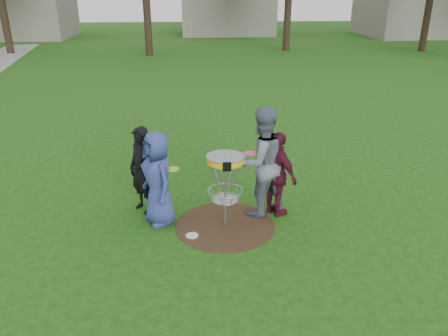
{
  "coord_description": "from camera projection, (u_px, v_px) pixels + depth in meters",
  "views": [
    {
      "loc": [
        -0.57,
        -6.84,
        3.98
      ],
      "look_at": [
        0.0,
        0.3,
        1.0
      ],
      "focal_mm": 35.0,
      "sensor_mm": 36.0,
      "label": 1
    }
  ],
  "objects": [
    {
      "name": "ground",
      "position": [
        225.0,
        226.0,
        7.86
      ],
      "size": [
        100.0,
        100.0,
        0.0
      ],
      "primitive_type": "plane",
      "color": "#19470F",
      "rests_on": "ground"
    },
    {
      "name": "dirt_patch",
      "position": [
        225.0,
        225.0,
        7.86
      ],
      "size": [
        1.8,
        1.8,
        0.01
      ],
      "primitive_type": "cylinder",
      "color": "#47331E",
      "rests_on": "ground"
    },
    {
      "name": "player_blue",
      "position": [
        158.0,
        179.0,
        7.67
      ],
      "size": [
        0.87,
        1.0,
        1.72
      ],
      "primitive_type": "imported",
      "rotation": [
        0.0,
        0.0,
        -1.1
      ],
      "color": "#323C89",
      "rests_on": "ground"
    },
    {
      "name": "player_black",
      "position": [
        142.0,
        170.0,
        8.11
      ],
      "size": [
        0.7,
        0.71,
        1.66
      ],
      "primitive_type": "imported",
      "rotation": [
        0.0,
        0.0,
        -0.82
      ],
      "color": "black",
      "rests_on": "ground"
    },
    {
      "name": "player_grey",
      "position": [
        261.0,
        162.0,
        7.93
      ],
      "size": [
        1.22,
        1.09,
        2.07
      ],
      "primitive_type": "imported",
      "rotation": [
        0.0,
        0.0,
        3.51
      ],
      "color": "slate",
      "rests_on": "ground"
    },
    {
      "name": "player_maroon",
      "position": [
        277.0,
        175.0,
        7.96
      ],
      "size": [
        0.83,
        1.01,
        1.61
      ],
      "primitive_type": "imported",
      "rotation": [
        0.0,
        0.0,
        2.12
      ],
      "color": "#511225",
      "rests_on": "ground"
    },
    {
      "name": "disc_on_grass",
      "position": [
        192.0,
        236.0,
        7.52
      ],
      "size": [
        0.22,
        0.22,
        0.02
      ],
      "primitive_type": "cylinder",
      "color": "silver",
      "rests_on": "ground"
    },
    {
      "name": "disc_golf_basket",
      "position": [
        225.0,
        174.0,
        7.47
      ],
      "size": [
        0.66,
        0.67,
        1.38
      ],
      "color": "#9EA0A5",
      "rests_on": "ground"
    },
    {
      "name": "held_discs",
      "position": [
        210.0,
        163.0,
        7.74
      ],
      "size": [
        2.19,
        0.64,
        0.3
      ],
      "color": "#B3E519",
      "rests_on": "ground"
    }
  ]
}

